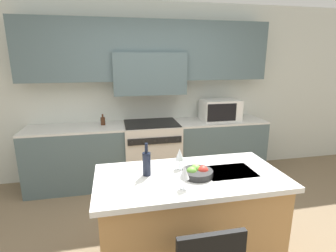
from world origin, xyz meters
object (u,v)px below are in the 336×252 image
(wine_bottle, at_px, (147,163))
(wine_glass_near, at_px, (184,173))
(fruit_bowl, at_px, (197,172))
(oil_bottle_on_counter, at_px, (103,121))
(wine_glass_far, at_px, (180,155))
(microwave, at_px, (220,110))
(range_stove, at_px, (152,152))

(wine_bottle, bearing_deg, wine_glass_near, -49.70)
(fruit_bowl, distance_m, oil_bottle_on_counter, 2.07)
(wine_glass_far, bearing_deg, microwave, 56.58)
(range_stove, height_order, oil_bottle_on_counter, oil_bottle_on_counter)
(oil_bottle_on_counter, bearing_deg, fruit_bowl, -66.31)
(wine_glass_far, relative_size, oil_bottle_on_counter, 1.17)
(fruit_bowl, bearing_deg, wine_glass_far, 120.27)
(wine_bottle, bearing_deg, oil_bottle_on_counter, 102.99)
(range_stove, xyz_separation_m, wine_glass_near, (-0.04, -2.01, 0.56))
(microwave, distance_m, wine_glass_near, 2.33)
(wine_glass_far, bearing_deg, range_stove, 90.58)
(oil_bottle_on_counter, bearing_deg, wine_glass_far, -67.07)
(wine_bottle, distance_m, wine_glass_near, 0.39)
(wine_glass_near, height_order, oil_bottle_on_counter, wine_glass_near)
(wine_glass_near, bearing_deg, wine_glass_far, 81.05)
(range_stove, xyz_separation_m, oil_bottle_on_counter, (-0.71, 0.08, 0.51))
(wine_bottle, relative_size, oil_bottle_on_counter, 1.78)
(range_stove, relative_size, wine_glass_near, 4.87)
(wine_glass_near, bearing_deg, microwave, 60.46)
(range_stove, distance_m, fruit_bowl, 1.88)
(fruit_bowl, bearing_deg, wine_bottle, 165.66)
(wine_bottle, distance_m, oil_bottle_on_counter, 1.84)
(wine_bottle, height_order, fruit_bowl, wine_bottle)
(wine_glass_far, bearing_deg, wine_glass_near, -98.95)
(wine_glass_near, xyz_separation_m, oil_bottle_on_counter, (-0.66, 2.09, -0.05))
(microwave, height_order, oil_bottle_on_counter, microwave)
(wine_bottle, bearing_deg, wine_glass_far, 14.29)
(microwave, xyz_separation_m, wine_glass_near, (-1.15, -2.03, -0.06))
(microwave, relative_size, oil_bottle_on_counter, 3.62)
(wine_bottle, xyz_separation_m, oil_bottle_on_counter, (-0.41, 1.79, -0.03))
(microwave, xyz_separation_m, oil_bottle_on_counter, (-1.81, 0.06, -0.10))
(wine_bottle, bearing_deg, microwave, 51.01)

